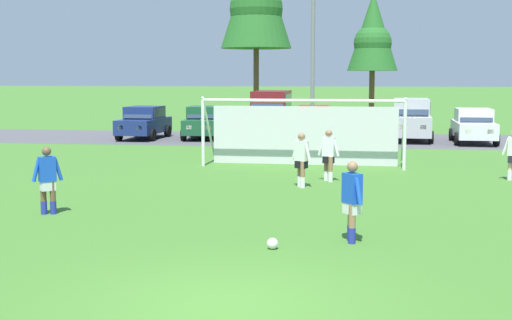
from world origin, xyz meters
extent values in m
plane|color=#3D7028|center=(0.00, 15.00, 0.00)|extent=(400.00, 400.00, 0.00)
cube|color=#4C4C51|center=(0.00, 26.70, 0.00)|extent=(52.00, 8.40, 0.01)
sphere|color=white|center=(0.33, 3.30, 0.11)|extent=(0.22, 0.22, 0.22)
sphere|color=black|center=(0.33, 3.30, 0.12)|extent=(0.08, 0.08, 0.08)
sphere|color=red|center=(0.39, 3.30, 0.11)|extent=(0.07, 0.07, 0.07)
cylinder|color=white|center=(3.66, 15.11, 1.22)|extent=(0.12, 0.12, 2.44)
cylinder|color=white|center=(-3.66, 15.31, 1.22)|extent=(0.12, 0.12, 2.44)
cylinder|color=white|center=(0.00, 15.21, 2.44)|extent=(7.32, 0.32, 0.12)
cylinder|color=white|center=(3.68, 16.01, 1.34)|extent=(0.14, 1.95, 2.46)
cylinder|color=white|center=(-3.64, 16.21, 1.34)|extent=(0.14, 1.95, 2.46)
cube|color=silver|center=(0.03, 16.21, 1.10)|extent=(6.95, 0.23, 2.20)
cylinder|color=brown|center=(-5.32, 5.95, 0.40)|extent=(0.14, 0.14, 0.80)
cylinder|color=brown|center=(-5.53, 5.89, 0.40)|extent=(0.14, 0.14, 0.80)
cylinder|color=#232D99|center=(-5.32, 5.95, 0.16)|extent=(0.15, 0.15, 0.32)
cylinder|color=#232D99|center=(-5.53, 5.89, 0.16)|extent=(0.15, 0.15, 0.32)
cube|color=silver|center=(-5.43, 5.92, 0.72)|extent=(0.40, 0.39, 0.28)
cube|color=blue|center=(-5.43, 5.92, 1.10)|extent=(0.45, 0.43, 0.60)
sphere|color=brown|center=(-5.43, 5.92, 1.53)|extent=(0.22, 0.22, 0.22)
cylinder|color=blue|center=(-5.21, 6.05, 1.08)|extent=(0.23, 0.22, 0.55)
cylinder|color=blue|center=(-5.65, 5.79, 1.08)|extent=(0.23, 0.22, 0.55)
cylinder|color=#936B4C|center=(1.16, 12.02, 0.40)|extent=(0.14, 0.14, 0.80)
cylinder|color=#936B4C|center=(1.01, 12.25, 0.40)|extent=(0.14, 0.14, 0.80)
cylinder|color=white|center=(1.16, 12.02, 0.16)|extent=(0.15, 0.15, 0.32)
cylinder|color=white|center=(1.01, 12.25, 0.16)|extent=(0.15, 0.15, 0.32)
cube|color=black|center=(1.09, 12.14, 0.72)|extent=(0.38, 0.29, 0.28)
cube|color=white|center=(1.09, 12.14, 1.10)|extent=(0.42, 0.32, 0.60)
sphere|color=#936B4C|center=(1.09, 12.14, 1.53)|extent=(0.22, 0.22, 0.22)
cylinder|color=white|center=(1.32, 12.04, 1.08)|extent=(0.24, 0.14, 0.55)
cylinder|color=white|center=(0.85, 12.23, 1.08)|extent=(0.24, 0.14, 0.55)
cylinder|color=beige|center=(6.84, 13.15, 0.40)|extent=(0.14, 0.14, 0.80)
cylinder|color=white|center=(6.84, 13.15, 0.16)|extent=(0.15, 0.15, 0.32)
cylinder|color=silver|center=(6.70, 13.19, 1.08)|extent=(0.25, 0.15, 0.55)
cylinder|color=#936B4C|center=(1.84, 3.97, 0.40)|extent=(0.14, 0.14, 0.80)
cylinder|color=#936B4C|center=(1.82, 4.21, 0.40)|extent=(0.14, 0.14, 0.80)
cylinder|color=#232D99|center=(1.84, 3.97, 0.16)|extent=(0.15, 0.15, 0.32)
cylinder|color=#232D99|center=(1.82, 4.21, 0.16)|extent=(0.15, 0.15, 0.32)
cube|color=silver|center=(1.83, 4.09, 0.72)|extent=(0.38, 0.40, 0.28)
cube|color=blue|center=(1.83, 4.09, 1.10)|extent=(0.42, 0.45, 0.60)
sphere|color=#936B4C|center=(1.83, 4.09, 1.53)|extent=(0.22, 0.22, 0.22)
cylinder|color=blue|center=(1.96, 3.87, 1.08)|extent=(0.21, 0.24, 0.55)
cylinder|color=blue|center=(1.71, 4.31, 1.08)|extent=(0.21, 0.24, 0.55)
cylinder|color=#936B4C|center=(0.37, 10.72, 0.40)|extent=(0.14, 0.14, 0.80)
cylinder|color=#936B4C|center=(0.27, 10.95, 0.40)|extent=(0.14, 0.14, 0.80)
cylinder|color=white|center=(0.37, 10.72, 0.16)|extent=(0.15, 0.15, 0.32)
cylinder|color=white|center=(0.27, 10.95, 0.16)|extent=(0.15, 0.15, 0.32)
cube|color=black|center=(0.32, 10.83, 0.72)|extent=(0.40, 0.35, 0.28)
cube|color=silver|center=(0.32, 10.83, 1.10)|extent=(0.45, 0.39, 0.60)
sphere|color=#936B4C|center=(0.32, 10.83, 1.53)|extent=(0.22, 0.22, 0.22)
cylinder|color=silver|center=(0.52, 10.68, 1.08)|extent=(0.24, 0.19, 0.55)
cylinder|color=silver|center=(0.12, 10.99, 1.08)|extent=(0.24, 0.19, 0.55)
cube|color=navy|center=(-9.17, 25.76, 0.70)|extent=(1.97, 4.27, 0.76)
cube|color=navy|center=(-9.16, 25.91, 1.40)|extent=(1.74, 2.17, 0.64)
cube|color=#28384C|center=(-9.20, 24.94, 1.38)|extent=(1.54, 0.38, 0.55)
cube|color=#28384C|center=(-8.32, 25.87, 1.40)|extent=(0.11, 1.79, 0.45)
cube|color=white|center=(-8.76, 23.68, 0.75)|extent=(0.28, 0.09, 0.20)
cube|color=white|center=(-9.75, 23.72, 0.75)|extent=(0.28, 0.09, 0.20)
cube|color=#B21414|center=(-8.59, 27.79, 0.75)|extent=(0.28, 0.09, 0.20)
cube|color=#B21414|center=(-9.58, 27.84, 0.75)|extent=(0.28, 0.09, 0.20)
cylinder|color=black|center=(-8.32, 24.42, 0.32)|extent=(0.27, 0.65, 0.64)
cylinder|color=black|center=(-10.12, 24.49, 0.32)|extent=(0.27, 0.65, 0.64)
cylinder|color=black|center=(-8.21, 27.02, 0.32)|extent=(0.27, 0.65, 0.64)
cylinder|color=black|center=(-10.01, 27.10, 0.32)|extent=(0.27, 0.65, 0.64)
cube|color=#194C2D|center=(-6.00, 26.29, 0.70)|extent=(2.11, 4.32, 0.76)
cube|color=#194C2D|center=(-6.02, 26.44, 1.40)|extent=(1.81, 2.22, 0.64)
cube|color=#28384C|center=(-5.94, 25.47, 1.38)|extent=(1.55, 0.43, 0.55)
cube|color=#28384C|center=(-5.18, 26.50, 1.40)|extent=(0.17, 1.78, 0.45)
cube|color=white|center=(-5.36, 24.27, 0.75)|extent=(0.29, 0.10, 0.20)
cube|color=white|center=(-6.34, 24.20, 0.75)|extent=(0.29, 0.10, 0.20)
cube|color=#B21414|center=(-5.66, 28.38, 0.75)|extent=(0.29, 0.10, 0.20)
cube|color=#B21414|center=(-6.65, 28.31, 0.75)|extent=(0.29, 0.10, 0.20)
cylinder|color=black|center=(-5.01, 25.06, 0.32)|extent=(0.29, 0.66, 0.64)
cylinder|color=black|center=(-6.80, 24.92, 0.32)|extent=(0.29, 0.66, 0.64)
cylinder|color=black|center=(-5.20, 27.66, 0.32)|extent=(0.29, 0.66, 0.64)
cylinder|color=black|center=(-7.00, 27.52, 0.32)|extent=(0.29, 0.66, 0.64)
cube|color=maroon|center=(-2.57, 27.69, 0.87)|extent=(1.97, 4.80, 1.10)
cube|color=maroon|center=(-2.57, 27.89, 1.97)|extent=(1.81, 4.10, 1.10)
cube|color=#28384C|center=(-2.57, 25.92, 1.95)|extent=(1.67, 0.46, 0.91)
cube|color=#28384C|center=(-1.65, 27.89, 1.97)|extent=(0.04, 3.49, 0.77)
cube|color=white|center=(-2.03, 25.33, 0.92)|extent=(0.28, 0.08, 0.20)
cube|color=white|center=(-3.11, 25.33, 0.92)|extent=(0.28, 0.08, 0.20)
cube|color=#B21414|center=(-2.02, 30.05, 0.92)|extent=(0.28, 0.08, 0.20)
cube|color=#B21414|center=(-3.10, 30.05, 0.92)|extent=(0.28, 0.08, 0.20)
cylinder|color=black|center=(-1.59, 26.20, 0.32)|extent=(0.24, 0.64, 0.64)
cylinder|color=black|center=(-3.55, 26.21, 0.32)|extent=(0.24, 0.64, 0.64)
cylinder|color=black|center=(-1.58, 29.18, 0.32)|extent=(0.24, 0.64, 0.64)
cylinder|color=black|center=(-3.54, 29.18, 0.32)|extent=(0.24, 0.64, 0.64)
cube|color=red|center=(-0.28, 27.85, 0.70)|extent=(2.00, 4.28, 0.76)
cube|color=red|center=(-0.28, 28.00, 1.40)|extent=(1.75, 2.18, 0.64)
cube|color=#28384C|center=(-0.24, 27.03, 1.38)|extent=(1.54, 0.39, 0.55)
cube|color=#28384C|center=(0.55, 28.04, 1.40)|extent=(0.13, 1.78, 0.45)
cube|color=white|center=(0.32, 25.81, 0.75)|extent=(0.28, 0.09, 0.20)
cube|color=white|center=(-0.67, 25.76, 0.75)|extent=(0.28, 0.09, 0.20)
cube|color=#B21414|center=(0.12, 29.93, 0.75)|extent=(0.28, 0.09, 0.20)
cube|color=#B21414|center=(-0.87, 29.88, 0.75)|extent=(0.28, 0.09, 0.20)
cylinder|color=black|center=(0.69, 26.59, 0.32)|extent=(0.27, 0.65, 0.64)
cylinder|color=black|center=(-1.11, 26.50, 0.32)|extent=(0.27, 0.65, 0.64)
cylinder|color=black|center=(0.56, 29.19, 0.32)|extent=(0.27, 0.65, 0.64)
cylinder|color=black|center=(-1.24, 29.10, 0.32)|extent=(0.27, 0.65, 0.64)
cube|color=#B2B2BC|center=(4.81, 26.58, 0.82)|extent=(2.16, 4.70, 1.00)
cube|color=#B2B2BC|center=(4.82, 26.78, 1.74)|extent=(1.92, 3.10, 0.84)
cube|color=#28384C|center=(4.74, 25.36, 1.72)|extent=(1.63, 0.47, 0.71)
cube|color=#28384C|center=(5.70, 26.73, 1.74)|extent=(0.19, 2.55, 0.59)
cube|color=white|center=(5.20, 24.30, 0.87)|extent=(0.28, 0.10, 0.20)
cube|color=white|center=(4.16, 24.36, 0.87)|extent=(0.28, 0.10, 0.20)
cube|color=#B21414|center=(5.46, 28.81, 0.87)|extent=(0.28, 0.10, 0.20)
cube|color=#B21414|center=(4.41, 28.87, 0.87)|extent=(0.28, 0.10, 0.20)
cylinder|color=black|center=(5.67, 25.10, 0.32)|extent=(0.28, 0.65, 0.64)
cylinder|color=black|center=(3.78, 25.21, 0.32)|extent=(0.28, 0.65, 0.64)
cylinder|color=black|center=(5.84, 27.95, 0.32)|extent=(0.28, 0.65, 0.64)
cylinder|color=black|center=(3.94, 28.06, 0.32)|extent=(0.28, 0.65, 0.64)
cube|color=silver|center=(7.77, 25.58, 0.70)|extent=(1.96, 4.26, 0.76)
cube|color=silver|center=(7.77, 25.73, 1.40)|extent=(1.73, 2.16, 0.64)
cube|color=#28384C|center=(7.74, 24.76, 1.38)|extent=(1.54, 0.37, 0.55)
cube|color=#28384C|center=(8.61, 25.70, 1.40)|extent=(0.11, 1.79, 0.45)
cube|color=white|center=(8.18, 23.51, 0.75)|extent=(0.28, 0.09, 0.20)
cube|color=white|center=(7.20, 23.54, 0.75)|extent=(0.28, 0.09, 0.20)
cube|color=#B21414|center=(8.34, 27.62, 0.75)|extent=(0.28, 0.09, 0.20)
cube|color=#B21414|center=(7.35, 27.66, 0.75)|extent=(0.28, 0.09, 0.20)
cylinder|color=black|center=(8.62, 24.25, 0.32)|extent=(0.26, 0.65, 0.64)
cylinder|color=black|center=(6.82, 24.32, 0.32)|extent=(0.26, 0.65, 0.64)
cylinder|color=black|center=(8.72, 26.85, 0.32)|extent=(0.26, 0.65, 0.64)
cylinder|color=black|center=(6.92, 26.92, 0.32)|extent=(0.26, 0.65, 0.64)
cylinder|color=brown|center=(-4.46, 35.26, 2.56)|extent=(0.36, 0.36, 5.11)
sphere|color=#236023|center=(-4.46, 35.26, 7.62)|extent=(3.45, 3.45, 3.45)
cylinder|color=brown|center=(3.06, 36.83, 1.83)|extent=(0.36, 0.36, 3.67)
cone|color=#236023|center=(3.06, 36.83, 6.24)|extent=(3.30, 3.30, 5.14)
sphere|color=#236023|center=(3.06, 36.83, 5.47)|extent=(2.48, 2.48, 2.48)
cylinder|color=slate|center=(-0.05, 22.68, 3.98)|extent=(0.18, 0.18, 7.96)
cylinder|color=slate|center=(-0.05, 22.68, 0.15)|extent=(0.32, 0.32, 0.30)
camera|label=1|loc=(1.82, -9.59, 3.32)|focal=48.32mm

